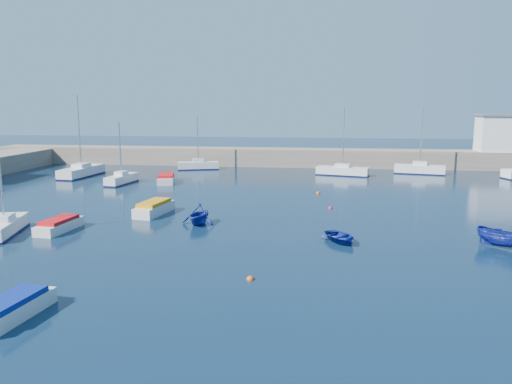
# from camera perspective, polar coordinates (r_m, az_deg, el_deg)

# --- Properties ---
(ground) EXTENTS (220.00, 220.00, 0.00)m
(ground) POSITION_cam_1_polar(r_m,az_deg,el_deg) (30.91, 2.06, -7.60)
(ground) COLOR #0C2136
(ground) RESTS_ON ground
(back_wall) EXTENTS (96.00, 4.50, 2.60)m
(back_wall) POSITION_cam_1_polar(r_m,az_deg,el_deg) (75.80, 5.36, 3.94)
(back_wall) COLOR #796C5C
(back_wall) RESTS_ON ground
(sailboat_1) EXTENTS (2.97, 5.94, 7.62)m
(sailboat_1) POSITION_cam_1_polar(r_m,az_deg,el_deg) (40.61, -26.78, -3.54)
(sailboat_1) COLOR silver
(sailboat_1) RESTS_ON ground
(sailboat_3) EXTENTS (2.23, 5.58, 7.30)m
(sailboat_3) POSITION_cam_1_polar(r_m,az_deg,el_deg) (61.01, -15.12, 1.46)
(sailboat_3) COLOR silver
(sailboat_3) RESTS_ON ground
(sailboat_4) EXTENTS (2.95, 8.19, 10.44)m
(sailboat_4) POSITION_cam_1_polar(r_m,az_deg,el_deg) (68.82, -19.31, 2.26)
(sailboat_4) COLOR silver
(sailboat_4) RESTS_ON ground
(sailboat_5) EXTENTS (5.97, 3.27, 7.70)m
(sailboat_5) POSITION_cam_1_polar(r_m,az_deg,el_deg) (72.24, -6.62, 3.06)
(sailboat_5) COLOR silver
(sailboat_5) RESTS_ON ground
(sailboat_6) EXTENTS (7.03, 3.48, 8.89)m
(sailboat_6) POSITION_cam_1_polar(r_m,az_deg,el_deg) (66.84, 9.86, 2.41)
(sailboat_6) COLOR silver
(sailboat_6) RESTS_ON ground
(sailboat_7) EXTENTS (6.75, 3.13, 8.69)m
(sailboat_7) POSITION_cam_1_polar(r_m,az_deg,el_deg) (70.75, 18.18, 2.52)
(sailboat_7) COLOR silver
(sailboat_7) RESTS_ON ground
(motorboat_0) EXTENTS (1.91, 4.43, 0.96)m
(motorboat_0) POSITION_cam_1_polar(r_m,az_deg,el_deg) (40.08, -21.57, -3.51)
(motorboat_0) COLOR silver
(motorboat_0) RESTS_ON ground
(motorboat_1) EXTENTS (2.34, 4.90, 1.15)m
(motorboat_1) POSITION_cam_1_polar(r_m,az_deg,el_deg) (43.68, -11.57, -1.80)
(motorboat_1) COLOR silver
(motorboat_1) RESTS_ON ground
(motorboat_2) EXTENTS (2.98, 5.43, 1.06)m
(motorboat_2) POSITION_cam_1_polar(r_m,az_deg,el_deg) (60.82, -10.22, 1.54)
(motorboat_2) COLOR silver
(motorboat_2) RESTS_ON ground
(motorboat_3) EXTENTS (1.93, 4.39, 1.00)m
(motorboat_3) POSITION_cam_1_polar(r_m,az_deg,el_deg) (25.11, -26.05, -11.81)
(motorboat_3) COLOR silver
(motorboat_3) RESTS_ON ground
(dinghy_center) EXTENTS (3.49, 3.88, 0.66)m
(dinghy_center) POSITION_cam_1_polar(r_m,az_deg,el_deg) (34.88, 9.65, -5.11)
(dinghy_center) COLOR navy
(dinghy_center) RESTS_ON ground
(dinghy_left) EXTENTS (3.23, 3.56, 1.64)m
(dinghy_left) POSITION_cam_1_polar(r_m,az_deg,el_deg) (39.41, -6.54, -2.53)
(dinghy_left) COLOR navy
(dinghy_left) RESTS_ON ground
(dinghy_right) EXTENTS (3.62, 3.11, 1.35)m
(dinghy_right) POSITION_cam_1_polar(r_m,az_deg,el_deg) (36.58, 26.48, -4.77)
(dinghy_right) COLOR navy
(dinghy_right) RESTS_ON ground
(buoy_0) EXTENTS (0.42, 0.42, 0.42)m
(buoy_0) POSITION_cam_1_polar(r_m,az_deg,el_deg) (27.38, -0.66, -9.97)
(buoy_0) COLOR #D74C0B
(buoy_0) RESTS_ON ground
(buoy_1) EXTENTS (0.39, 0.39, 0.39)m
(buoy_1) POSITION_cam_1_polar(r_m,az_deg,el_deg) (45.69, 8.49, -1.87)
(buoy_1) COLOR red
(buoy_1) RESTS_ON ground
(buoy_3) EXTENTS (0.44, 0.44, 0.44)m
(buoy_3) POSITION_cam_1_polar(r_m,az_deg,el_deg) (53.07, 7.11, -0.17)
(buoy_3) COLOR #D74C0B
(buoy_3) RESTS_ON ground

